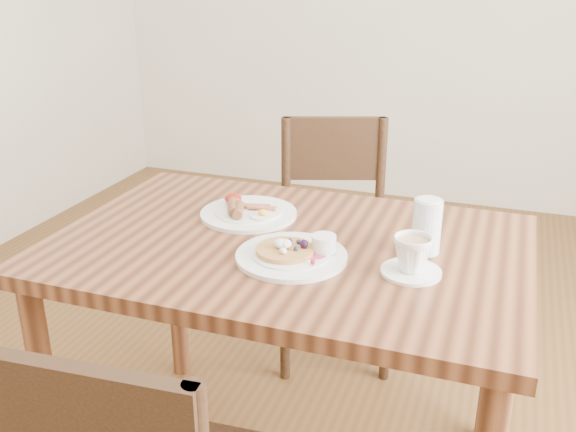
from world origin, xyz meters
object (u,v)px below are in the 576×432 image
Objects in this scene: breakfast_plate at (247,212)px; teacup_saucer at (412,257)px; pancake_plate at (294,253)px; dining_table at (288,276)px; water_glass at (427,226)px; chair_far at (334,228)px.

teacup_saucer reaches higher than breakfast_plate.
pancake_plate is at bearing -176.73° from teacup_saucer.
dining_table is at bearing -37.45° from breakfast_plate.
teacup_saucer is at bearing -22.24° from breakfast_plate.
dining_table is 4.44× the size of breakfast_plate.
breakfast_plate is (-0.17, 0.13, 0.11)m from dining_table.
chair_far is at bearing 121.98° from water_glass.
chair_far is 3.26× the size of pancake_plate.
breakfast_plate is 0.52m from water_glass.
pancake_plate reaches higher than breakfast_plate.
teacup_saucer reaches higher than pancake_plate.
chair_far is at bearing 98.43° from pancake_plate.
water_glass is at bearing 26.23° from pancake_plate.
water_glass reaches higher than chair_far.
teacup_saucer is (0.40, -0.79, 0.30)m from chair_far.
chair_far is 6.29× the size of teacup_saucer.
dining_table is 0.36m from teacup_saucer.
breakfast_plate is at bearing 171.68° from water_glass.
water_glass reaches higher than dining_table.
water_glass is (0.34, 0.05, 0.17)m from dining_table.
chair_far reaches higher than teacup_saucer.
dining_table is 0.15m from pancake_plate.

